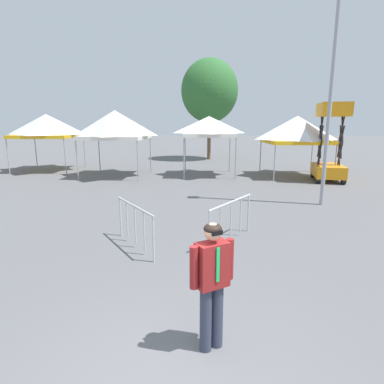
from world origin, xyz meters
name	(u,v)px	position (x,y,z in m)	size (l,w,h in m)	color
canopy_tent_behind_right	(46,126)	(-8.81, 17.23, 2.76)	(3.55, 3.55, 3.48)	#9E9EA3
canopy_tent_right_of_center	(114,125)	(-4.03, 15.01, 2.85)	(3.63, 3.63, 3.64)	#9E9EA3
canopy_tent_behind_left	(208,127)	(1.17, 15.24, 2.75)	(2.88, 2.88, 3.32)	#9E9EA3
canopy_tent_left_of_center	(296,130)	(6.00, 14.90, 2.59)	(3.38, 3.38, 3.34)	#9E9EA3
scissor_lift	(328,158)	(7.29, 13.43, 1.20)	(1.85, 2.54, 3.94)	black
person_foreground	(211,278)	(0.48, 0.76, 1.03)	(0.58, 0.41, 1.78)	#33384C
light_pole_near_lift	(335,42)	(5.04, 8.50, 5.63)	(0.36, 0.36, 10.10)	#9E9EA3
tree_behind_tents_right	(209,91)	(1.61, 23.30, 5.40)	(4.47, 4.47, 7.86)	brown
crowd_barrier_near_person	(134,218)	(-1.15, 4.33, 0.75)	(1.18, 1.79, 1.08)	#B7BABF
crowd_barrier_mid_lot	(230,213)	(1.21, 4.72, 0.75)	(1.27, 1.73, 1.08)	#B7BABF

